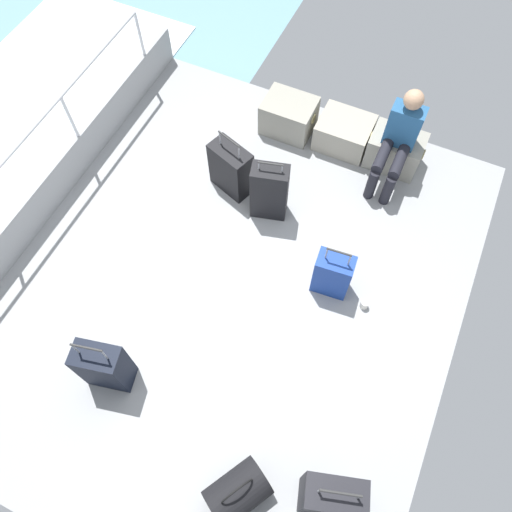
# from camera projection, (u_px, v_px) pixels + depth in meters

# --- Properties ---
(ground_plane) EXTENTS (4.40, 5.20, 0.06)m
(ground_plane) POSITION_uv_depth(u_px,v_px,m) (233.00, 284.00, 5.07)
(ground_plane) COLOR #939699
(gunwale_port) EXTENTS (0.06, 5.20, 0.45)m
(gunwale_port) POSITION_uv_depth(u_px,v_px,m) (47.00, 196.00, 5.27)
(gunwale_port) COLOR #939699
(gunwale_port) RESTS_ON ground_plane
(railing_port) EXTENTS (0.04, 4.20, 1.02)m
(railing_port) POSITION_uv_depth(u_px,v_px,m) (26.00, 162.00, 4.78)
(railing_port) COLOR silver
(railing_port) RESTS_ON ground_plane
(cargo_crate_0) EXTENTS (0.62, 0.46, 0.42)m
(cargo_crate_0) POSITION_uv_depth(u_px,v_px,m) (289.00, 116.00, 5.82)
(cargo_crate_0) COLOR gray
(cargo_crate_0) RESTS_ON ground_plane
(cargo_crate_1) EXTENTS (0.63, 0.50, 0.35)m
(cargo_crate_1) POSITION_uv_depth(u_px,v_px,m) (344.00, 133.00, 5.74)
(cargo_crate_1) COLOR #9E9989
(cargo_crate_1) RESTS_ON ground_plane
(cargo_crate_2) EXTENTS (0.62, 0.41, 0.41)m
(cargo_crate_2) POSITION_uv_depth(u_px,v_px,m) (395.00, 150.00, 5.58)
(cargo_crate_2) COLOR gray
(cargo_crate_2) RESTS_ON ground_plane
(passenger_seated) EXTENTS (0.34, 0.66, 1.11)m
(passenger_seated) POSITION_uv_depth(u_px,v_px,m) (399.00, 139.00, 5.16)
(passenger_seated) COLOR #26598C
(passenger_seated) RESTS_ON ground_plane
(suitcase_0) EXTENTS (0.37, 0.25, 0.73)m
(suitcase_0) POSITION_uv_depth(u_px,v_px,m) (332.00, 274.00, 4.78)
(suitcase_0) COLOR navy
(suitcase_0) RESTS_ON ground_plane
(suitcase_1) EXTENTS (0.51, 0.38, 0.78)m
(suitcase_1) POSITION_uv_depth(u_px,v_px,m) (231.00, 169.00, 5.34)
(suitcase_1) COLOR black
(suitcase_1) RESTS_ON ground_plane
(suitcase_2) EXTENTS (0.45, 0.32, 0.85)m
(suitcase_2) POSITION_uv_depth(u_px,v_px,m) (104.00, 366.00, 4.31)
(suitcase_2) COLOR black
(suitcase_2) RESTS_ON ground_plane
(suitcase_3) EXTENTS (0.42, 0.30, 0.82)m
(suitcase_3) POSITION_uv_depth(u_px,v_px,m) (269.00, 192.00, 5.13)
(suitcase_3) COLOR black
(suitcase_3) RESTS_ON ground_plane
(suitcase_4) EXTENTS (0.51, 0.37, 0.86)m
(suitcase_4) POSITION_uv_depth(u_px,v_px,m) (331.00, 497.00, 3.81)
(suitcase_4) COLOR black
(suitcase_4) RESTS_ON ground_plane
(duffel_bag) EXTENTS (0.54, 0.58, 0.50)m
(duffel_bag) POSITION_uv_depth(u_px,v_px,m) (238.00, 492.00, 3.98)
(duffel_bag) COLOR black
(duffel_bag) RESTS_ON ground_plane
(paper_cup) EXTENTS (0.08, 0.08, 0.10)m
(paper_cup) POSITION_uv_depth(u_px,v_px,m) (364.00, 304.00, 4.88)
(paper_cup) COLOR white
(paper_cup) RESTS_ON ground_plane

